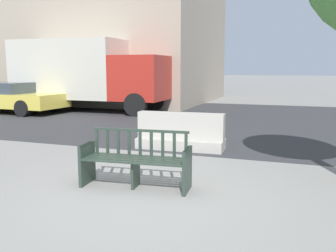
{
  "coord_description": "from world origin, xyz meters",
  "views": [
    {
      "loc": [
        2.04,
        -4.8,
        1.84
      ],
      "look_at": [
        -0.34,
        1.83,
        0.75
      ],
      "focal_mm": 40.0,
      "sensor_mm": 36.0,
      "label": 1
    }
  ],
  "objects_px": {
    "car_taxi_near": "(9,97)",
    "delivery_truck": "(85,72)",
    "street_bench": "(136,162)",
    "jersey_barrier_centre": "(181,134)"
  },
  "relations": [
    {
      "from": "jersey_barrier_centre",
      "to": "delivery_truck",
      "type": "xyz_separation_m",
      "value": [
        -6.28,
        6.05,
        1.35
      ]
    },
    {
      "from": "street_bench",
      "to": "jersey_barrier_centre",
      "type": "height_order",
      "value": "street_bench"
    },
    {
      "from": "jersey_barrier_centre",
      "to": "delivery_truck",
      "type": "bearing_deg",
      "value": 136.09
    },
    {
      "from": "street_bench",
      "to": "delivery_truck",
      "type": "distance_m",
      "value": 11.13
    },
    {
      "from": "jersey_barrier_centre",
      "to": "delivery_truck",
      "type": "distance_m",
      "value": 8.82
    },
    {
      "from": "jersey_barrier_centre",
      "to": "car_taxi_near",
      "type": "relative_size",
      "value": 0.42
    },
    {
      "from": "delivery_truck",
      "to": "jersey_barrier_centre",
      "type": "bearing_deg",
      "value": -43.91
    },
    {
      "from": "car_taxi_near",
      "to": "delivery_truck",
      "type": "distance_m",
      "value": 3.32
    },
    {
      "from": "jersey_barrier_centre",
      "to": "car_taxi_near",
      "type": "xyz_separation_m",
      "value": [
        -8.98,
        4.43,
        0.3
      ]
    },
    {
      "from": "street_bench",
      "to": "delivery_truck",
      "type": "xyz_separation_m",
      "value": [
        -6.48,
        8.95,
        1.29
      ]
    }
  ]
}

